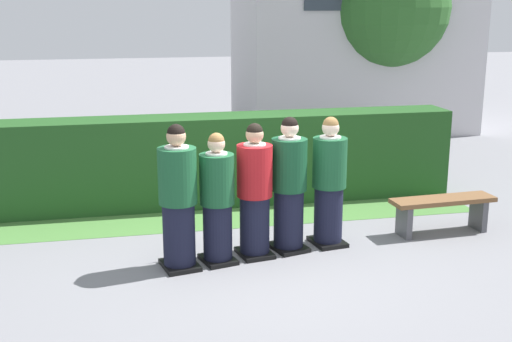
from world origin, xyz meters
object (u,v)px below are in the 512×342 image
student_front_row_4 (329,185)px  wooden_bench (442,207)px  student_front_row_0 (178,201)px  student_front_row_3 (289,188)px  student_front_row_1 (217,202)px  student_in_red_blazer (255,194)px

student_front_row_4 → wooden_bench: student_front_row_4 is taller
student_front_row_4 → student_front_row_0: bearing=-168.7°
student_front_row_3 → student_front_row_4: student_front_row_3 is taller
student_front_row_4 → wooden_bench: (1.60, 0.08, -0.42)m
student_front_row_1 → wooden_bench: size_ratio=1.09×
student_front_row_0 → student_front_row_3: student_front_row_0 is taller
student_in_red_blazer → student_front_row_4: (0.98, 0.19, 0.00)m
student_front_row_0 → student_in_red_blazer: 0.94m
student_front_row_0 → student_front_row_3: size_ratio=1.01×
student_in_red_blazer → student_front_row_3: student_front_row_3 is taller
student_front_row_1 → wooden_bench: student_front_row_1 is taller
student_front_row_3 → wooden_bench: 2.19m
student_in_red_blazer → student_front_row_0: bearing=-168.2°
student_front_row_0 → student_front_row_3: (1.37, 0.30, -0.01)m
student_front_row_3 → student_front_row_4: size_ratio=1.02×
student_front_row_0 → wooden_bench: 3.56m
student_in_red_blazer → student_front_row_3: 0.46m
student_front_row_0 → student_front_row_4: 1.94m
student_front_row_0 → student_front_row_1: size_ratio=1.09×
student_front_row_1 → wooden_bench: 3.10m
student_in_red_blazer → student_front_row_4: 1.00m
student_front_row_0 → student_front_row_3: bearing=12.4°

